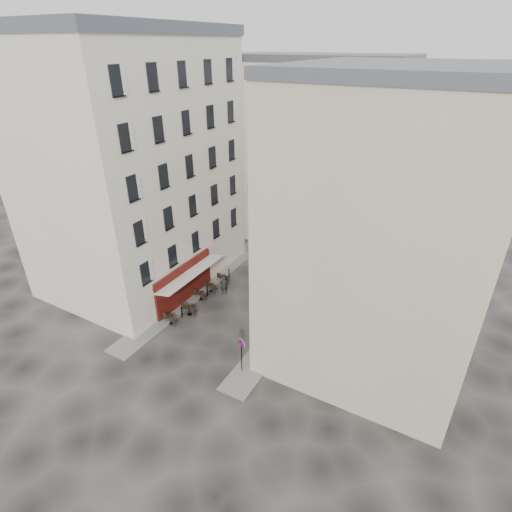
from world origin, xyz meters
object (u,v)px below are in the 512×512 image
Objects in this scene: bistro_table_a at (170,319)px; pedestrian at (224,285)px; bistro_table_b at (189,310)px; no_parking_sign at (241,349)px.

pedestrian is at bearing 76.66° from bistro_table_a.
bistro_table_b is 0.77× the size of pedestrian.
bistro_table_a is at bearing -174.43° from no_parking_sign.
bistro_table_a is 1.78m from bistro_table_b.
no_parking_sign is 1.97× the size of bistro_table_b.
no_parking_sign is 7.90m from bistro_table_b.
no_parking_sign reaches higher than bistro_table_b.
bistro_table_a is 0.71× the size of pedestrian.
pedestrian is at bearing 79.18° from bistro_table_b.
bistro_table_b reaches higher than bistro_table_a.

